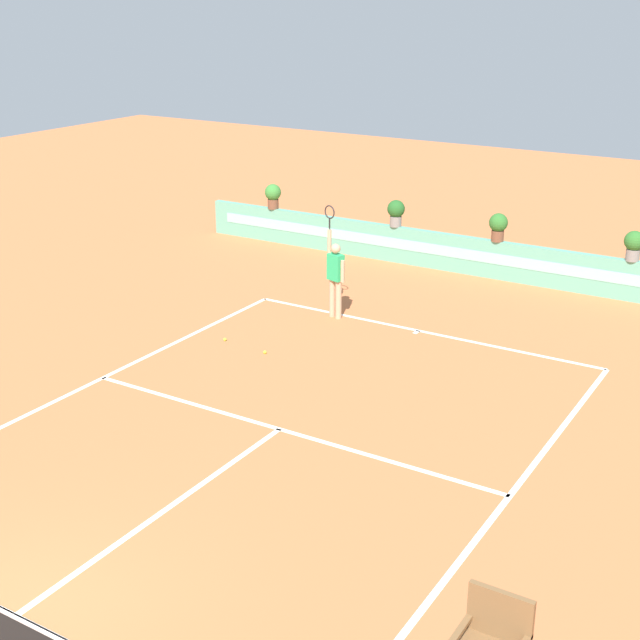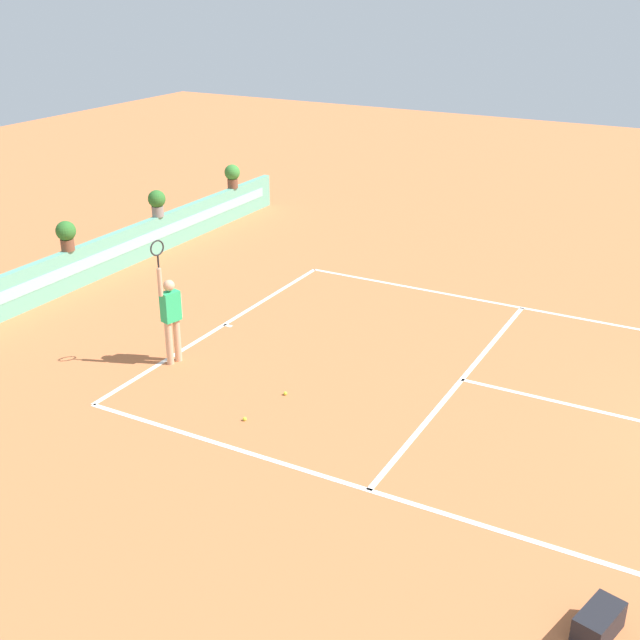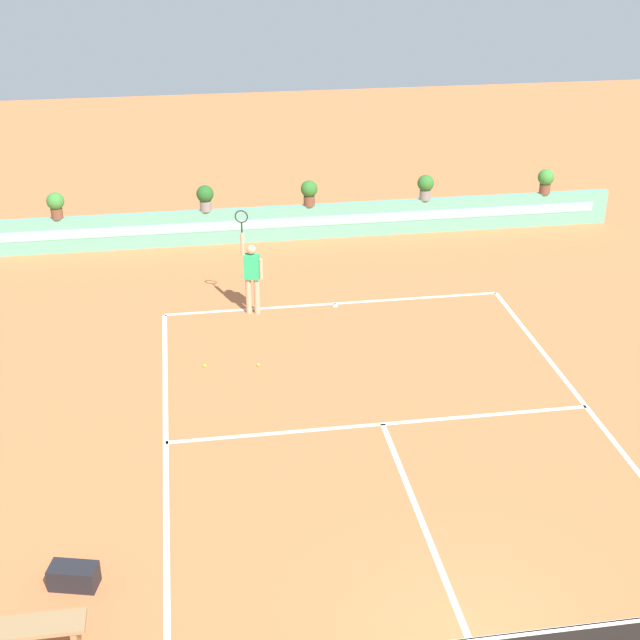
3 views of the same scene
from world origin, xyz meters
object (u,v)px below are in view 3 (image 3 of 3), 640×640
at_px(tennis_player, 252,273).
at_px(potted_plant_left, 205,196).
at_px(potted_plant_far_left, 56,204).
at_px(gear_bag, 74,576).
at_px(potted_plant_right, 426,185).
at_px(bench_courtside, 25,633).
at_px(tennis_ball_near_baseline, 258,365).
at_px(potted_plant_centre, 309,191).
at_px(tennis_ball_mid_court, 205,366).
at_px(potted_plant_far_right, 546,180).

relative_size(tennis_player, potted_plant_left, 3.57).
xyz_separation_m(potted_plant_far_left, potted_plant_left, (4.03, 0.00, 0.00)).
relative_size(gear_bag, potted_plant_right, 0.97).
xyz_separation_m(bench_courtside, potted_plant_far_left, (-0.96, 14.84, 1.04)).
height_order(tennis_ball_near_baseline, potted_plant_far_left, potted_plant_far_left).
xyz_separation_m(tennis_player, potted_plant_far_left, (-4.90, 4.71, 0.36)).
bearing_deg(potted_plant_centre, tennis_ball_near_baseline, -106.46).
bearing_deg(tennis_ball_mid_court, potted_plant_right, 47.16).
xyz_separation_m(tennis_ball_near_baseline, tennis_ball_mid_court, (-1.14, 0.14, 0.00)).
distance_m(bench_courtside, potted_plant_centre, 16.04).
distance_m(tennis_ball_near_baseline, potted_plant_centre, 7.79).
relative_size(potted_plant_far_left, potted_plant_left, 1.00).
relative_size(tennis_ball_mid_court, potted_plant_right, 0.09).
xyz_separation_m(bench_courtside, tennis_player, (3.94, 10.13, 0.67)).
bearing_deg(tennis_ball_mid_court, potted_plant_left, 86.90).
height_order(tennis_ball_near_baseline, potted_plant_right, potted_plant_right).
bearing_deg(potted_plant_left, potted_plant_right, 0.00).
bearing_deg(gear_bag, potted_plant_centre, 68.01).
bearing_deg(potted_plant_right, gear_bag, -123.12).
height_order(potted_plant_centre, potted_plant_far_right, same).
xyz_separation_m(tennis_ball_mid_court, potted_plant_left, (0.39, 7.21, 1.38)).
bearing_deg(gear_bag, potted_plant_far_right, 47.43).
bearing_deg(potted_plant_far_right, tennis_ball_near_baseline, -141.28).
height_order(gear_bag, potted_plant_centre, potted_plant_centre).
distance_m(gear_bag, potted_plant_far_left, 13.72).
distance_m(tennis_player, tennis_ball_mid_court, 2.98).
height_order(gear_bag, tennis_ball_near_baseline, gear_bag).
bearing_deg(tennis_player, tennis_ball_mid_court, -116.69).
bearing_deg(potted_plant_far_right, potted_plant_right, 180.00).
bearing_deg(tennis_ball_near_baseline, potted_plant_left, 95.79).
bearing_deg(potted_plant_far_left, tennis_ball_near_baseline, -56.96).
bearing_deg(tennis_ball_near_baseline, tennis_player, 87.34).
relative_size(bench_courtside, potted_plant_centre, 2.21).
xyz_separation_m(potted_plant_far_left, potted_plant_right, (10.33, 0.00, 0.00)).
distance_m(potted_plant_far_left, potted_plant_left, 4.03).
distance_m(potted_plant_centre, potted_plant_far_right, 7.00).
height_order(bench_courtside, potted_plant_far_right, potted_plant_far_right).
bearing_deg(tennis_ball_mid_court, potted_plant_far_right, 34.98).
distance_m(tennis_player, tennis_ball_near_baseline, 2.84).
height_order(tennis_player, potted_plant_far_right, tennis_player).
bearing_deg(potted_plant_far_left, gear_bag, -83.85).
bearing_deg(potted_plant_far_right, potted_plant_left, 180.00).
bearing_deg(tennis_ball_near_baseline, potted_plant_far_right, 38.72).
bearing_deg(bench_courtside, tennis_ball_near_baseline, 62.99).
height_order(gear_bag, potted_plant_left, potted_plant_left).
relative_size(bench_courtside, potted_plant_right, 2.21).
distance_m(tennis_ball_mid_court, potted_plant_left, 7.35).
relative_size(tennis_player, potted_plant_far_right, 3.57).
bearing_deg(tennis_ball_near_baseline, bench_courtside, -117.01).
distance_m(bench_courtside, potted_plant_far_left, 14.91).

